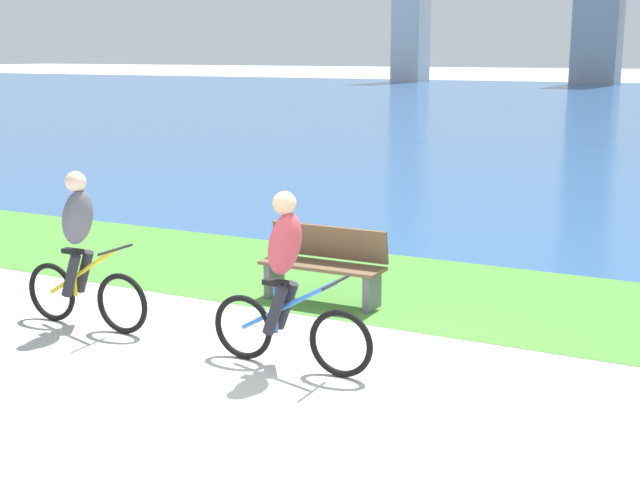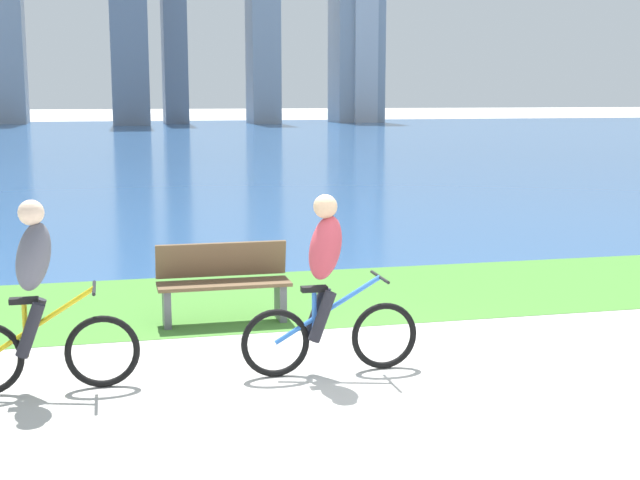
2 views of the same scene
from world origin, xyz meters
name	(u,v)px [view 2 (image 2 of 2)]	position (x,y,z in m)	size (l,w,h in m)	color
ground_plane	(340,384)	(0.00, 0.00, 0.00)	(300.00, 300.00, 0.00)	#B2AFA8
grass_strip_bayside	(270,298)	(0.00, 3.48, 0.00)	(120.00, 3.22, 0.01)	#478433
bay_water_surface	(141,141)	(0.00, 42.72, 0.00)	(300.00, 75.26, 0.00)	#2D568C
cyclist_lead	(327,285)	(-0.04, 0.36, 0.84)	(1.69, 0.52, 1.68)	black
cyclist_trailing	(37,298)	(-2.59, 0.43, 0.84)	(1.64, 0.52, 1.70)	black
bench_near_path	(223,283)	(-0.72, 2.48, 0.45)	(1.50, 0.47, 0.90)	brown
city_skyline_far_shore	(153,10)	(2.49, 72.62, 9.77)	(52.16, 10.10, 23.41)	#B7B7BC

